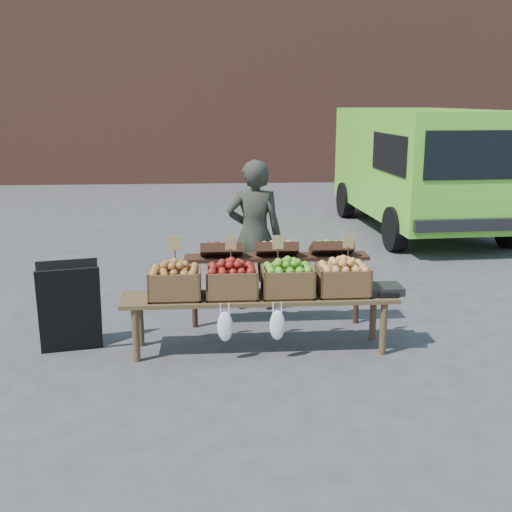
{
  "coord_description": "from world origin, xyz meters",
  "views": [
    {
      "loc": [
        0.37,
        -6.12,
        2.46
      ],
      "look_at": [
        0.84,
        0.39,
        0.85
      ],
      "focal_mm": 45.0,
      "sensor_mm": 36.0,
      "label": 1
    }
  ],
  "objects_px": {
    "delivery_van": "(421,171)",
    "back_table": "(276,280)",
    "vendor": "(254,235)",
    "crate_russet_pears": "(232,283)",
    "crate_golden_apples": "(175,284)",
    "chalkboard_sign": "(70,307)",
    "crate_green_apples": "(343,280)",
    "crate_red_apples": "(288,281)",
    "weighing_scale": "(384,289)",
    "display_bench": "(260,323)"
  },
  "relations": [
    {
      "from": "crate_golden_apples",
      "to": "weighing_scale",
      "type": "distance_m",
      "value": 2.08
    },
    {
      "from": "crate_green_apples",
      "to": "weighing_scale",
      "type": "distance_m",
      "value": 0.44
    },
    {
      "from": "back_table",
      "to": "crate_red_apples",
      "type": "distance_m",
      "value": 0.75
    },
    {
      "from": "delivery_van",
      "to": "crate_russet_pears",
      "type": "xyz_separation_m",
      "value": [
        -3.76,
        -5.78,
        -0.42
      ]
    },
    {
      "from": "crate_russet_pears",
      "to": "crate_golden_apples",
      "type": "bearing_deg",
      "value": 180.0
    },
    {
      "from": "vendor",
      "to": "crate_green_apples",
      "type": "xyz_separation_m",
      "value": [
        0.78,
        -1.35,
        -0.18
      ]
    },
    {
      "from": "chalkboard_sign",
      "to": "weighing_scale",
      "type": "bearing_deg",
      "value": -14.9
    },
    {
      "from": "crate_russet_pears",
      "to": "crate_red_apples",
      "type": "distance_m",
      "value": 0.55
    },
    {
      "from": "vendor",
      "to": "crate_golden_apples",
      "type": "relative_size",
      "value": 3.57
    },
    {
      "from": "vendor",
      "to": "crate_russet_pears",
      "type": "xyz_separation_m",
      "value": [
        -0.32,
        -1.35,
        -0.18
      ]
    },
    {
      "from": "crate_golden_apples",
      "to": "display_bench",
      "type": "bearing_deg",
      "value": 0.0
    },
    {
      "from": "display_bench",
      "to": "weighing_scale",
      "type": "bearing_deg",
      "value": -0.0
    },
    {
      "from": "weighing_scale",
      "to": "vendor",
      "type": "bearing_deg",
      "value": 131.73
    },
    {
      "from": "delivery_van",
      "to": "crate_russet_pears",
      "type": "relative_size",
      "value": 10.12
    },
    {
      "from": "delivery_van",
      "to": "back_table",
      "type": "relative_size",
      "value": 2.41
    },
    {
      "from": "crate_red_apples",
      "to": "weighing_scale",
      "type": "height_order",
      "value": "crate_red_apples"
    },
    {
      "from": "vendor",
      "to": "weighing_scale",
      "type": "relative_size",
      "value": 5.25
    },
    {
      "from": "back_table",
      "to": "crate_russet_pears",
      "type": "xyz_separation_m",
      "value": [
        -0.52,
        -0.72,
        0.19
      ]
    },
    {
      "from": "display_bench",
      "to": "crate_golden_apples",
      "type": "relative_size",
      "value": 5.4
    },
    {
      "from": "display_bench",
      "to": "back_table",
      "type": "bearing_deg",
      "value": 71.53
    },
    {
      "from": "delivery_van",
      "to": "crate_russet_pears",
      "type": "distance_m",
      "value": 6.91
    },
    {
      "from": "back_table",
      "to": "crate_red_apples",
      "type": "height_order",
      "value": "back_table"
    },
    {
      "from": "back_table",
      "to": "vendor",
      "type": "bearing_deg",
      "value": 107.36
    },
    {
      "from": "delivery_van",
      "to": "back_table",
      "type": "xyz_separation_m",
      "value": [
        -3.24,
        -5.06,
        -0.61
      ]
    },
    {
      "from": "chalkboard_sign",
      "to": "crate_russet_pears",
      "type": "relative_size",
      "value": 1.81
    },
    {
      "from": "vendor",
      "to": "delivery_van",
      "type": "bearing_deg",
      "value": -123.45
    },
    {
      "from": "crate_russet_pears",
      "to": "crate_red_apples",
      "type": "xyz_separation_m",
      "value": [
        0.55,
        0.0,
        0.0
      ]
    },
    {
      "from": "vendor",
      "to": "crate_red_apples",
      "type": "xyz_separation_m",
      "value": [
        0.23,
        -1.35,
        -0.18
      ]
    },
    {
      "from": "crate_russet_pears",
      "to": "display_bench",
      "type": "bearing_deg",
      "value": 0.0
    },
    {
      "from": "chalkboard_sign",
      "to": "weighing_scale",
      "type": "relative_size",
      "value": 2.67
    },
    {
      "from": "back_table",
      "to": "display_bench",
      "type": "bearing_deg",
      "value": -108.47
    },
    {
      "from": "crate_golden_apples",
      "to": "delivery_van",
      "type": "bearing_deg",
      "value": 53.31
    },
    {
      "from": "crate_red_apples",
      "to": "delivery_van",
      "type": "bearing_deg",
      "value": 60.97
    },
    {
      "from": "vendor",
      "to": "display_bench",
      "type": "relative_size",
      "value": 0.66
    },
    {
      "from": "crate_golden_apples",
      "to": "weighing_scale",
      "type": "bearing_deg",
      "value": -0.0
    },
    {
      "from": "delivery_van",
      "to": "display_bench",
      "type": "xyz_separation_m",
      "value": [
        -3.48,
        -5.78,
        -0.85
      ]
    },
    {
      "from": "crate_golden_apples",
      "to": "crate_red_apples",
      "type": "height_order",
      "value": "same"
    },
    {
      "from": "crate_red_apples",
      "to": "vendor",
      "type": "bearing_deg",
      "value": 99.75
    },
    {
      "from": "vendor",
      "to": "crate_golden_apples",
      "type": "height_order",
      "value": "vendor"
    },
    {
      "from": "delivery_van",
      "to": "crate_red_apples",
      "type": "distance_m",
      "value": 6.63
    },
    {
      "from": "weighing_scale",
      "to": "delivery_van",
      "type": "bearing_deg",
      "value": 68.88
    },
    {
      "from": "vendor",
      "to": "back_table",
      "type": "bearing_deg",
      "value": 111.76
    },
    {
      "from": "chalkboard_sign",
      "to": "back_table",
      "type": "height_order",
      "value": "back_table"
    },
    {
      "from": "crate_red_apples",
      "to": "weighing_scale",
      "type": "bearing_deg",
      "value": -0.0
    },
    {
      "from": "delivery_van",
      "to": "vendor",
      "type": "bearing_deg",
      "value": -130.78
    },
    {
      "from": "delivery_van",
      "to": "crate_green_apples",
      "type": "bearing_deg",
      "value": -117.62
    },
    {
      "from": "vendor",
      "to": "crate_green_apples",
      "type": "relative_size",
      "value": 3.57
    },
    {
      "from": "back_table",
      "to": "crate_russet_pears",
      "type": "distance_m",
      "value": 0.91
    },
    {
      "from": "crate_russet_pears",
      "to": "crate_red_apples",
      "type": "relative_size",
      "value": 1.0
    },
    {
      "from": "back_table",
      "to": "delivery_van",
      "type": "bearing_deg",
      "value": 57.35
    }
  ]
}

